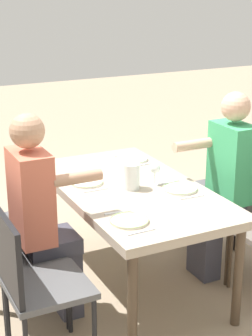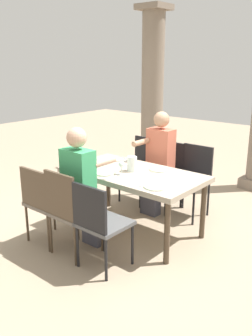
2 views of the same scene
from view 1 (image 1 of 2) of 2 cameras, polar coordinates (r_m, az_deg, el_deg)
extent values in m
plane|color=gray|center=(4.05, 0.51, -11.68)|extent=(16.00, 16.00, 0.00)
cube|color=tan|center=(3.74, 0.54, -2.34)|extent=(1.62, 0.88, 0.06)
cylinder|color=#473828|center=(3.18, 0.65, -13.89)|extent=(0.06, 0.06, 0.68)
cylinder|color=#473828|center=(4.38, -8.07, -4.46)|extent=(0.06, 0.06, 0.68)
cylinder|color=#473828|center=(3.52, 11.40, -10.79)|extent=(0.06, 0.06, 0.68)
cylinder|color=#473828|center=(4.63, 0.44, -2.93)|extent=(0.06, 0.06, 0.68)
cube|color=#4F4F50|center=(3.13, -8.00, -11.91)|extent=(0.44, 0.44, 0.04)
cube|color=black|center=(2.97, -11.89, -9.01)|extent=(0.42, 0.03, 0.44)
cylinder|color=black|center=(3.16, -3.23, -16.59)|extent=(0.03, 0.03, 0.45)
cylinder|color=black|center=(3.46, -5.79, -13.26)|extent=(0.03, 0.03, 0.45)
cylinder|color=black|center=(3.37, -12.04, -14.57)|extent=(0.03, 0.03, 0.45)
cylinder|color=#473828|center=(3.97, 10.62, -9.17)|extent=(0.03, 0.03, 0.43)
cube|color=#4F4F50|center=(3.48, -10.21, -8.94)|extent=(0.44, 0.44, 0.04)
cylinder|color=black|center=(3.49, -6.00, -13.10)|extent=(0.03, 0.03, 0.43)
cylinder|color=black|center=(3.80, -8.06, -10.32)|extent=(0.03, 0.03, 0.43)
cylinder|color=black|center=(3.40, -12.19, -14.39)|extent=(0.03, 0.03, 0.43)
cube|color=#6A6158|center=(4.13, 11.07, -4.44)|extent=(0.44, 0.44, 0.04)
cylinder|color=#473828|center=(4.27, 7.28, -6.90)|extent=(0.03, 0.03, 0.43)
cylinder|color=#473828|center=(3.99, 10.31, -8.97)|extent=(0.03, 0.03, 0.43)
cylinder|color=#473828|center=(4.47, 11.37, -5.88)|extent=(0.03, 0.03, 0.43)
cube|color=#4F4F50|center=(3.83, -12.01, -5.93)|extent=(0.44, 0.44, 0.04)
cylinder|color=black|center=(3.82, -8.23, -9.92)|extent=(0.03, 0.03, 0.46)
cylinder|color=black|center=(4.15, -9.91, -7.60)|extent=(0.03, 0.03, 0.46)
cube|color=#4F4F50|center=(4.44, 7.88, -2.52)|extent=(0.44, 0.44, 0.04)
cube|color=black|center=(4.48, 10.13, 0.48)|extent=(0.42, 0.03, 0.43)
cylinder|color=black|center=(4.58, 4.44, -4.89)|extent=(0.03, 0.03, 0.44)
cylinder|color=black|center=(4.29, 7.04, -6.70)|extent=(0.03, 0.03, 0.44)
cylinder|color=black|center=(4.77, 8.38, -4.04)|extent=(0.03, 0.03, 0.44)
cylinder|color=black|center=(4.49, 11.12, -5.70)|extent=(0.03, 0.03, 0.44)
cube|color=#3F3F4C|center=(3.66, -6.11, -11.26)|extent=(0.24, 0.14, 0.46)
cube|color=#3F3F4C|center=(3.50, -7.66, -7.59)|extent=(0.28, 0.32, 0.10)
cube|color=#CC664C|center=(3.34, -9.69, -2.88)|extent=(0.34, 0.20, 0.56)
sphere|color=tan|center=(3.21, -10.08, 3.75)|extent=(0.20, 0.20, 0.20)
cylinder|color=tan|center=(3.24, -5.03, -1.03)|extent=(0.07, 0.30, 0.07)
cube|color=#3F3F4C|center=(4.09, 8.02, -7.91)|extent=(0.24, 0.14, 0.46)
cube|color=#3F3F4C|center=(4.02, 9.26, -4.06)|extent=(0.28, 0.32, 0.10)
cube|color=#389E60|center=(3.97, 10.81, 0.58)|extent=(0.34, 0.20, 0.55)
sphere|color=tan|center=(3.86, 11.17, 6.19)|extent=(0.20, 0.20, 0.20)
cylinder|color=tan|center=(3.91, 6.87, 2.36)|extent=(0.07, 0.30, 0.07)
cylinder|color=silver|center=(3.20, 0.33, -5.45)|extent=(0.23, 0.23, 0.01)
torus|color=#A0BE77|center=(3.20, 0.33, -5.33)|extent=(0.23, 0.23, 0.01)
cube|color=silver|center=(3.08, 1.58, -6.52)|extent=(0.02, 0.17, 0.01)
cube|color=silver|center=(3.33, -0.84, -4.54)|extent=(0.03, 0.17, 0.01)
cylinder|color=white|center=(3.69, 5.53, -2.15)|extent=(0.23, 0.23, 0.01)
torus|color=#A4C786|center=(3.69, 5.53, -2.05)|extent=(0.23, 0.23, 0.01)
cylinder|color=white|center=(3.78, 2.94, -1.66)|extent=(0.06, 0.06, 0.00)
cylinder|color=white|center=(3.76, 2.95, -1.06)|extent=(0.01, 0.01, 0.08)
sphere|color=white|center=(3.74, 2.97, -0.01)|extent=(0.07, 0.07, 0.07)
cube|color=silver|center=(3.58, 6.79, -2.96)|extent=(0.02, 0.17, 0.01)
cube|color=silver|center=(3.81, 4.35, -1.47)|extent=(0.04, 0.17, 0.01)
cylinder|color=white|center=(3.80, -4.05, -1.50)|extent=(0.22, 0.22, 0.01)
torus|color=#A4C786|center=(3.80, -4.06, -1.40)|extent=(0.22, 0.22, 0.01)
cube|color=silver|center=(3.67, -3.15, -2.28)|extent=(0.02, 0.17, 0.01)
cube|color=silver|center=(3.93, -4.89, -0.86)|extent=(0.02, 0.17, 0.01)
cylinder|color=white|center=(4.28, 0.54, 0.90)|extent=(0.25, 0.25, 0.01)
torus|color=#A9CD91|center=(4.28, 0.54, 0.99)|extent=(0.25, 0.25, 0.01)
cube|color=silver|center=(4.15, 1.48, 0.29)|extent=(0.03, 0.17, 0.01)
cube|color=silver|center=(4.41, -0.34, 1.40)|extent=(0.02, 0.17, 0.01)
cylinder|color=white|center=(3.67, 0.53, -0.85)|extent=(0.12, 0.12, 0.17)
cylinder|color=#EFEAC6|center=(3.68, 0.53, -1.23)|extent=(0.11, 0.11, 0.11)
camera|label=2|loc=(7.31, 14.05, 17.58)|focal=38.80mm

